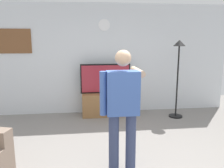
{
  "coord_description": "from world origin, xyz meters",
  "views": [
    {
      "loc": [
        -0.47,
        -2.76,
        1.82
      ],
      "look_at": [
        0.01,
        1.2,
        1.05
      ],
      "focal_mm": 36.57,
      "sensor_mm": 36.0,
      "label": 1
    }
  ],
  "objects": [
    {
      "name": "person_standing_nearer_lamp",
      "position": [
        0.02,
        0.13,
        0.97
      ],
      "size": [
        0.61,
        0.78,
        1.7
      ],
      "color": "#384266",
      "rests_on": "ground_plane"
    },
    {
      "name": "television",
      "position": [
        0.02,
        2.65,
        0.91
      ],
      "size": [
        1.2,
        0.07,
        0.7
      ],
      "color": "black",
      "rests_on": "tv_stand"
    },
    {
      "name": "floor_lamp",
      "position": [
        1.68,
        2.29,
        1.31
      ],
      "size": [
        0.32,
        0.32,
        1.82
      ],
      "color": "black",
      "rests_on": "ground_plane"
    },
    {
      "name": "back_wall",
      "position": [
        0.0,
        2.95,
        1.35
      ],
      "size": [
        6.4,
        0.1,
        2.7
      ],
      "primitive_type": "cube",
      "color": "silver",
      "rests_on": "ground_plane"
    },
    {
      "name": "wall_clock",
      "position": [
        0.02,
        2.89,
        2.18
      ],
      "size": [
        0.28,
        0.03,
        0.28
      ],
      "primitive_type": "cylinder",
      "rotation": [
        1.57,
        0.0,
        0.0
      ],
      "color": "white"
    },
    {
      "name": "tv_stand",
      "position": [
        0.02,
        2.6,
        0.28
      ],
      "size": [
        1.13,
        0.45,
        0.56
      ],
      "color": "olive",
      "rests_on": "ground_plane"
    },
    {
      "name": "framed_picture",
      "position": [
        -2.08,
        2.9,
        1.8
      ],
      "size": [
        0.75,
        0.04,
        0.57
      ],
      "primitive_type": "cube",
      "color": "brown"
    }
  ]
}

